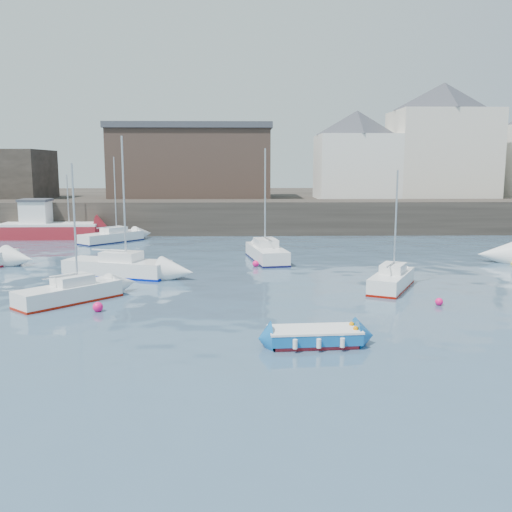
{
  "coord_description": "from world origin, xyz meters",
  "views": [
    {
      "loc": [
        -0.67,
        -17.83,
        6.29
      ],
      "look_at": [
        0.0,
        12.0,
        1.5
      ],
      "focal_mm": 40.0,
      "sensor_mm": 36.0,
      "label": 1
    }
  ],
  "objects_px": {
    "blue_dinghy": "(314,336)",
    "sailboat_f": "(267,253)",
    "buoy_mid": "(439,305)",
    "sailboat_a": "(69,293)",
    "sailboat_b": "(118,267)",
    "sailboat_c": "(392,280)",
    "buoy_near": "(98,312)",
    "buoy_far": "(256,267)",
    "fishing_boat": "(48,226)",
    "sailboat_h": "(112,237)"
  },
  "relations": [
    {
      "from": "sailboat_a",
      "to": "sailboat_h",
      "type": "xyz_separation_m",
      "value": [
        -2.73,
        20.7,
        0.0
      ]
    },
    {
      "from": "sailboat_f",
      "to": "blue_dinghy",
      "type": "bearing_deg",
      "value": -87.02
    },
    {
      "from": "buoy_near",
      "to": "fishing_boat",
      "type": "bearing_deg",
      "value": 112.72
    },
    {
      "from": "sailboat_h",
      "to": "buoy_near",
      "type": "distance_m",
      "value": 22.91
    },
    {
      "from": "sailboat_c",
      "to": "sailboat_f",
      "type": "height_order",
      "value": "sailboat_f"
    },
    {
      "from": "sailboat_a",
      "to": "sailboat_b",
      "type": "bearing_deg",
      "value": 82.18
    },
    {
      "from": "blue_dinghy",
      "to": "sailboat_c",
      "type": "height_order",
      "value": "sailboat_c"
    },
    {
      "from": "blue_dinghy",
      "to": "sailboat_f",
      "type": "distance_m",
      "value": 18.04
    },
    {
      "from": "sailboat_f",
      "to": "sailboat_h",
      "type": "height_order",
      "value": "sailboat_f"
    },
    {
      "from": "blue_dinghy",
      "to": "sailboat_h",
      "type": "height_order",
      "value": "sailboat_h"
    },
    {
      "from": "blue_dinghy",
      "to": "fishing_boat",
      "type": "relative_size",
      "value": 0.4
    },
    {
      "from": "sailboat_b",
      "to": "sailboat_f",
      "type": "relative_size",
      "value": 1.07
    },
    {
      "from": "blue_dinghy",
      "to": "buoy_mid",
      "type": "height_order",
      "value": "blue_dinghy"
    },
    {
      "from": "buoy_mid",
      "to": "sailboat_b",
      "type": "bearing_deg",
      "value": 155.62
    },
    {
      "from": "sailboat_b",
      "to": "buoy_far",
      "type": "relative_size",
      "value": 19.45
    },
    {
      "from": "sailboat_c",
      "to": "sailboat_f",
      "type": "xyz_separation_m",
      "value": [
        -6.04,
        8.87,
        0.06
      ]
    },
    {
      "from": "buoy_near",
      "to": "buoy_mid",
      "type": "distance_m",
      "value": 15.19
    },
    {
      "from": "sailboat_c",
      "to": "sailboat_h",
      "type": "distance_m",
      "value": 25.86
    },
    {
      "from": "fishing_boat",
      "to": "buoy_far",
      "type": "distance_m",
      "value": 22.74
    },
    {
      "from": "sailboat_a",
      "to": "sailboat_h",
      "type": "distance_m",
      "value": 20.88
    },
    {
      "from": "buoy_near",
      "to": "sailboat_a",
      "type": "bearing_deg",
      "value": 134.64
    },
    {
      "from": "fishing_boat",
      "to": "sailboat_b",
      "type": "height_order",
      "value": "sailboat_b"
    },
    {
      "from": "sailboat_h",
      "to": "buoy_mid",
      "type": "xyz_separation_m",
      "value": [
        19.65,
        -21.68,
        -0.45
      ]
    },
    {
      "from": "blue_dinghy",
      "to": "buoy_near",
      "type": "bearing_deg",
      "value": 151.03
    },
    {
      "from": "sailboat_a",
      "to": "buoy_near",
      "type": "distance_m",
      "value": 2.53
    },
    {
      "from": "sailboat_a",
      "to": "sailboat_f",
      "type": "bearing_deg",
      "value": 49.82
    },
    {
      "from": "sailboat_f",
      "to": "buoy_mid",
      "type": "distance_m",
      "value": 14.37
    },
    {
      "from": "blue_dinghy",
      "to": "sailboat_a",
      "type": "bearing_deg",
      "value": 147.8
    },
    {
      "from": "fishing_boat",
      "to": "buoy_mid",
      "type": "xyz_separation_m",
      "value": [
        25.72,
        -24.4,
        -1.05
      ]
    },
    {
      "from": "fishing_boat",
      "to": "buoy_near",
      "type": "distance_m",
      "value": 27.33
    },
    {
      "from": "fishing_boat",
      "to": "sailboat_a",
      "type": "height_order",
      "value": "sailboat_a"
    },
    {
      "from": "sailboat_h",
      "to": "buoy_near",
      "type": "bearing_deg",
      "value": -78.72
    },
    {
      "from": "sailboat_c",
      "to": "sailboat_f",
      "type": "relative_size",
      "value": 0.82
    },
    {
      "from": "sailboat_f",
      "to": "buoy_near",
      "type": "relative_size",
      "value": 16.46
    },
    {
      "from": "fishing_boat",
      "to": "sailboat_h",
      "type": "relative_size",
      "value": 1.2
    },
    {
      "from": "buoy_near",
      "to": "sailboat_c",
      "type": "bearing_deg",
      "value": 17.1
    },
    {
      "from": "sailboat_c",
      "to": "buoy_near",
      "type": "bearing_deg",
      "value": -162.9
    },
    {
      "from": "blue_dinghy",
      "to": "sailboat_f",
      "type": "relative_size",
      "value": 0.45
    },
    {
      "from": "fishing_boat",
      "to": "sailboat_c",
      "type": "bearing_deg",
      "value": -40.54
    },
    {
      "from": "blue_dinghy",
      "to": "fishing_boat",
      "type": "xyz_separation_m",
      "value": [
        -19.35,
        30.06,
        0.71
      ]
    },
    {
      "from": "sailboat_b",
      "to": "blue_dinghy",
      "type": "bearing_deg",
      "value": -53.18
    },
    {
      "from": "buoy_mid",
      "to": "sailboat_f",
      "type": "bearing_deg",
      "value": 120.59
    },
    {
      "from": "buoy_far",
      "to": "buoy_mid",
      "type": "bearing_deg",
      "value": -51.22
    },
    {
      "from": "blue_dinghy",
      "to": "buoy_near",
      "type": "xyz_separation_m",
      "value": [
        -8.8,
        4.87,
        -0.34
      ]
    },
    {
      "from": "sailboat_c",
      "to": "buoy_mid",
      "type": "height_order",
      "value": "sailboat_c"
    },
    {
      "from": "sailboat_h",
      "to": "buoy_mid",
      "type": "bearing_deg",
      "value": -47.81
    },
    {
      "from": "blue_dinghy",
      "to": "sailboat_h",
      "type": "xyz_separation_m",
      "value": [
        -13.28,
        27.34,
        0.11
      ]
    },
    {
      "from": "buoy_near",
      "to": "buoy_far",
      "type": "relative_size",
      "value": 1.1
    },
    {
      "from": "fishing_boat",
      "to": "sailboat_a",
      "type": "relative_size",
      "value": 1.3
    },
    {
      "from": "blue_dinghy",
      "to": "sailboat_c",
      "type": "distance_m",
      "value": 10.48
    }
  ]
}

